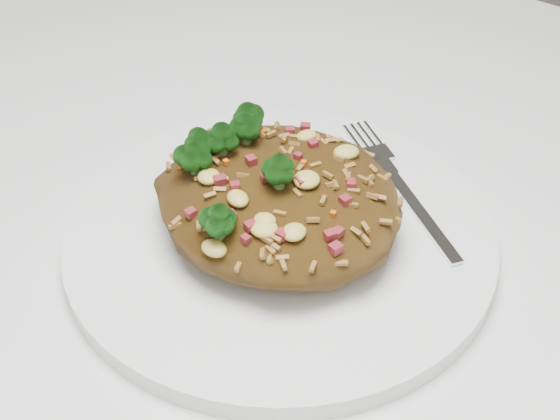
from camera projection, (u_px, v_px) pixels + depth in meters
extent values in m
cube|color=white|center=(228.00, 180.00, 0.60)|extent=(1.20, 0.80, 0.04)
cylinder|color=brown|center=(127.00, 135.00, 1.30)|extent=(0.06, 0.06, 0.71)
cylinder|color=white|center=(280.00, 236.00, 0.51)|extent=(0.28, 0.28, 0.01)
ellipsoid|color=brown|center=(280.00, 199.00, 0.49)|extent=(0.16, 0.15, 0.05)
ellipsoid|color=#0B3C08|center=(195.00, 155.00, 0.48)|extent=(0.02, 0.02, 0.02)
ellipsoid|color=#0B3C08|center=(200.00, 142.00, 0.49)|extent=(0.02, 0.02, 0.02)
ellipsoid|color=#0B3C08|center=(248.00, 118.00, 0.51)|extent=(0.02, 0.02, 0.02)
ellipsoid|color=#0B3C08|center=(222.00, 138.00, 0.49)|extent=(0.02, 0.02, 0.02)
ellipsoid|color=#0B3C08|center=(219.00, 219.00, 0.44)|extent=(0.02, 0.02, 0.02)
ellipsoid|color=#0B3C08|center=(245.00, 126.00, 0.50)|extent=(0.02, 0.02, 0.02)
ellipsoid|color=#0B3C08|center=(279.00, 170.00, 0.46)|extent=(0.02, 0.02, 0.02)
cube|color=silver|center=(432.00, 229.00, 0.50)|extent=(0.09, 0.06, 0.00)
cube|color=silver|center=(371.00, 146.00, 0.57)|extent=(0.04, 0.04, 0.00)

